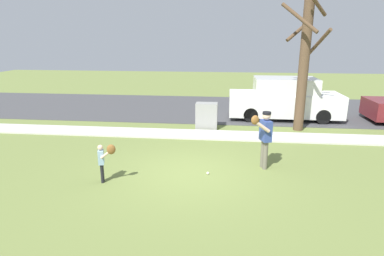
% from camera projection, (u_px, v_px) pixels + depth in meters
% --- Properties ---
extents(ground_plane, '(48.00, 48.00, 0.00)m').
position_uv_depth(ground_plane, '(201.00, 136.00, 12.32)').
color(ground_plane, olive).
extents(sidewalk_strip, '(36.00, 1.20, 0.06)m').
position_uv_depth(sidewalk_strip, '(201.00, 135.00, 12.40)').
color(sidewalk_strip, beige).
rests_on(sidewalk_strip, ground).
extents(road_surface, '(36.00, 6.80, 0.02)m').
position_uv_depth(road_surface, '(209.00, 108.00, 17.19)').
color(road_surface, '#424244').
rests_on(road_surface, ground).
extents(person_adult, '(0.64, 0.76, 1.67)m').
position_uv_depth(person_adult, '(264.00, 134.00, 9.00)').
color(person_adult, '#6B6656').
rests_on(person_adult, ground).
extents(person_child, '(0.54, 0.35, 1.07)m').
position_uv_depth(person_child, '(104.00, 158.00, 8.20)').
color(person_child, black).
rests_on(person_child, ground).
extents(baseball, '(0.07, 0.07, 0.07)m').
position_uv_depth(baseball, '(208.00, 173.00, 8.85)').
color(baseball, white).
rests_on(baseball, ground).
extents(utility_cabinet, '(0.88, 0.55, 1.07)m').
position_uv_depth(utility_cabinet, '(207.00, 116.00, 13.24)').
color(utility_cabinet, gray).
rests_on(utility_cabinet, ground).
extents(street_tree_near, '(1.85, 1.88, 5.36)m').
position_uv_depth(street_tree_near, '(304.00, 59.00, 12.39)').
color(street_tree_near, brown).
rests_on(street_tree_near, ground).
extents(parked_van_white, '(5.00, 1.95, 1.88)m').
position_uv_depth(parked_van_white, '(284.00, 99.00, 14.76)').
color(parked_van_white, silver).
rests_on(parked_van_white, road_surface).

